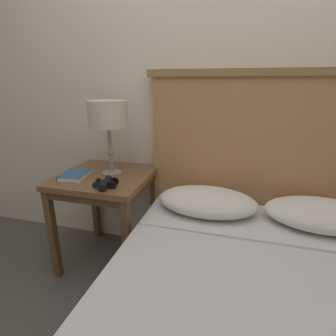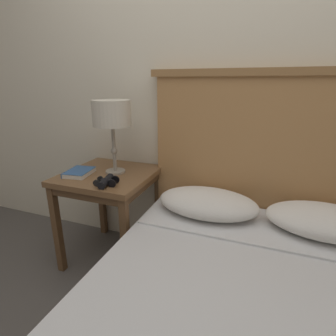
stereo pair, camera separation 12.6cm
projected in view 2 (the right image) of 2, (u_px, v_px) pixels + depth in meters
The scene contains 6 objects.
wall_back at pixel (224, 71), 1.62m from camera, with size 8.00×0.06×2.60m.
nightstand at pixel (109, 185), 1.78m from camera, with size 0.58×0.58×0.65m.
bed at pixel (252, 331), 1.04m from camera, with size 1.52×1.87×1.31m.
table_lamp at pixel (112, 116), 1.65m from camera, with size 0.24×0.24×0.47m.
book_on_nightstand at pixel (79, 172), 1.72m from camera, with size 0.17×0.21×0.03m.
binoculars_pair at pixel (106, 181), 1.54m from camera, with size 0.15×0.16×0.05m.
Camera 2 is at (0.28, -0.81, 1.23)m, focal length 28.00 mm.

